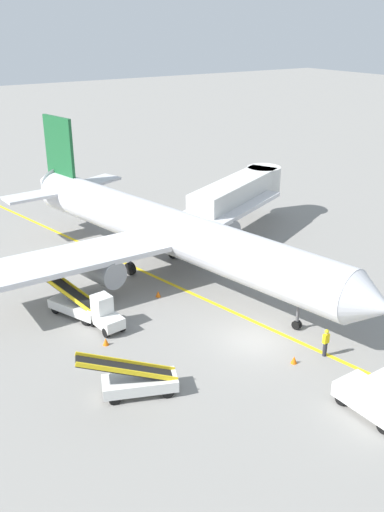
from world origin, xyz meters
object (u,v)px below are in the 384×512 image
Objects in this scene: jet_bridge at (242,191)px; belt_loader_aft_hold at (75,304)px; belt_loader_forward_hold at (137,381)px; safety_cone_nose_left at (270,261)px; safety_cone_wingtip_right at (158,294)px; airliner at (164,229)px; ground_crew_marshaller at (326,342)px; safety_cone_wingtip_left at (106,342)px; safety_cone_nose_right at (294,360)px; pushback_tug at (378,397)px; baggage_tug_near_wing at (105,314)px.

belt_loader_aft_hold is at bearing -159.91° from jet_bridge.
belt_loader_forward_hold is at bearing -139.85° from jet_bridge.
safety_cone_nose_left is 1.00× the size of safety_cone_wingtip_right.
airliner is at bearing 52.50° from safety_cone_wingtip_right.
belt_loader_aft_hold is at bearing -162.53° from airliner.
airliner is 15.20m from ground_crew_marshaller.
ground_crew_marshaller reaches higher than safety_cone_nose_left.
jet_bridge is at bearing 67.90° from safety_cone_nose_left.
belt_loader_aft_hold is (-18.93, -6.93, -2.77)m from jet_bridge.
belt_loader_aft_hold is 11.59× the size of safety_cone_nose_left.
airliner is 8.85m from safety_cone_nose_left.
safety_cone_nose_left is 1.00× the size of safety_cone_wingtip_left.
safety_cone_nose_left is at bearing 13.28° from safety_cone_wingtip_left.
jet_bridge reaches higher than ground_crew_marshaller.
safety_cone_wingtip_right is (-2.25, 11.17, 0.00)m from safety_cone_nose_right.
safety_cone_wingtip_left is at bearing -89.59° from belt_loader_aft_hold.
belt_loader_aft_hold is at bearing 177.50° from safety_cone_nose_left.
safety_cone_wingtip_left is at bearing 141.54° from ground_crew_marshaller.
baggage_tug_near_wing is at bearing 116.66° from pushback_tug.
pushback_tug is 15.30m from safety_cone_wingtip_left.
belt_loader_aft_hold is 4.46m from safety_cone_wingtip_left.
airliner reaches higher than baggage_tug_near_wing.
safety_cone_wingtip_left is at bearing -166.72° from safety_cone_nose_left.
baggage_tug_near_wing is at bearing -144.98° from airliner.
ground_crew_marshaller is 12.32m from safety_cone_wingtip_right.
pushback_tug is 18.26m from safety_cone_nose_left.
safety_cone_wingtip_right is (6.30, 8.81, -0.56)m from belt_loader_forward_hold.
airliner reaches higher than safety_cone_wingtip_left.
safety_cone_wingtip_left is (-7.93, 7.48, 0.00)m from safety_cone_nose_right.
jet_bridge is 3.50× the size of pushback_tug.
airliner reaches higher than belt_loader_aft_hold.
ground_crew_marshaller is at bearing -69.93° from safety_cone_wingtip_right.
safety_cone_wingtip_left is (-15.81, -3.73, 0.00)m from safety_cone_nose_left.
baggage_tug_near_wing is 0.49× the size of belt_loader_forward_hold.
baggage_tug_near_wing is at bearing 132.99° from ground_crew_marshaller.
safety_cone_nose_left and safety_cone_nose_right have the same top height.
belt_loader_forward_hold is 11.62× the size of safety_cone_nose_left.
safety_cone_wingtip_left is at bearing 122.62° from pushback_tug.
airliner is 79.82× the size of safety_cone_nose_right.
ground_crew_marshaller is 3.86× the size of safety_cone_wingtip_right.
jet_bridge is 2.50× the size of belt_loader_aft_hold.
safety_cone_nose_right and safety_cone_wingtip_left have the same top height.
safety_cone_wingtip_left is (-0.85, -1.85, -0.71)m from baggage_tug_near_wing.
pushback_tug is at bearing -113.77° from jet_bridge.
baggage_tug_near_wing is at bearing -159.13° from safety_cone_wingtip_right.
ground_crew_marshaller is (1.66, -14.90, -2.51)m from airliner.
safety_cone_nose_right is 1.00× the size of safety_cone_wingtip_left.
ground_crew_marshaller is at bearing -11.17° from safety_cone_nose_right.
jet_bridge is at bearing 22.07° from airliner.
airliner is 9.63× the size of pushback_tug.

